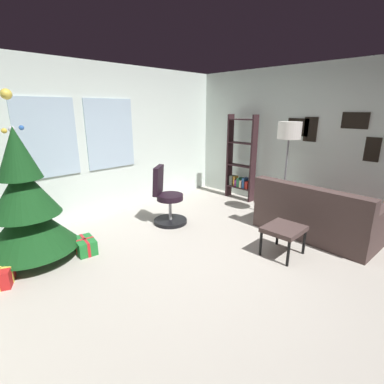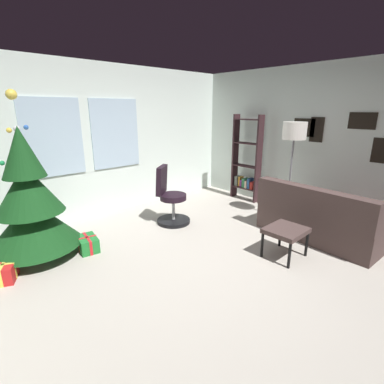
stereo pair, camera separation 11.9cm
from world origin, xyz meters
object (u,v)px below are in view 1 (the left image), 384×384
(bookshelf, at_px, (241,163))
(office_chair, at_px, (167,201))
(footstool, at_px, (284,231))
(floor_lamp, at_px, (289,137))
(gift_box_green, at_px, (85,246))
(couch, at_px, (328,216))
(gift_box_red, at_px, (1,276))
(holiday_tree, at_px, (26,207))

(bookshelf, bearing_deg, office_chair, 178.55)
(footstool, distance_m, floor_lamp, 1.77)
(footstool, distance_m, gift_box_green, 2.66)
(couch, bearing_deg, floor_lamp, 80.37)
(gift_box_red, bearing_deg, holiday_tree, 38.09)
(holiday_tree, height_order, office_chair, holiday_tree)
(bookshelf, xyz_separation_m, floor_lamp, (-0.40, -1.21, 0.66))
(gift_box_green, bearing_deg, gift_box_red, -177.13)
(bookshelf, bearing_deg, gift_box_red, -179.89)
(couch, distance_m, holiday_tree, 4.23)
(holiday_tree, bearing_deg, couch, -34.35)
(gift_box_red, relative_size, bookshelf, 0.21)
(holiday_tree, bearing_deg, footstool, -42.95)
(holiday_tree, xyz_separation_m, floor_lamp, (3.61, -1.55, 0.72))
(holiday_tree, relative_size, gift_box_red, 5.70)
(footstool, distance_m, office_chair, 1.96)
(footstool, xyz_separation_m, bookshelf, (1.63, 1.87, 0.42))
(holiday_tree, distance_m, gift_box_green, 0.88)
(couch, relative_size, floor_lamp, 1.08)
(gift_box_red, distance_m, bookshelf, 4.50)
(footstool, bearing_deg, gift_box_green, 133.67)
(couch, bearing_deg, gift_box_green, 144.62)
(gift_box_green, bearing_deg, couch, -35.38)
(couch, distance_m, office_chair, 2.55)
(footstool, height_order, gift_box_green, footstool)
(floor_lamp, bearing_deg, gift_box_green, 157.70)
(floor_lamp, bearing_deg, footstool, -151.79)
(couch, relative_size, gift_box_red, 4.94)
(holiday_tree, bearing_deg, gift_box_green, -28.46)
(couch, xyz_separation_m, gift_box_green, (-2.92, 2.07, -0.19))
(holiday_tree, height_order, floor_lamp, holiday_tree)
(holiday_tree, height_order, bookshelf, holiday_tree)
(gift_box_red, height_order, office_chair, office_chair)
(office_chair, distance_m, bookshelf, 2.04)
(holiday_tree, bearing_deg, bookshelf, -4.83)
(couch, relative_size, gift_box_green, 4.65)
(office_chair, height_order, floor_lamp, floor_lamp)
(office_chair, bearing_deg, holiday_tree, 171.85)
(couch, height_order, holiday_tree, holiday_tree)
(gift_box_red, bearing_deg, footstool, -33.49)
(holiday_tree, bearing_deg, floor_lamp, -23.28)
(floor_lamp, bearing_deg, bookshelf, 71.77)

